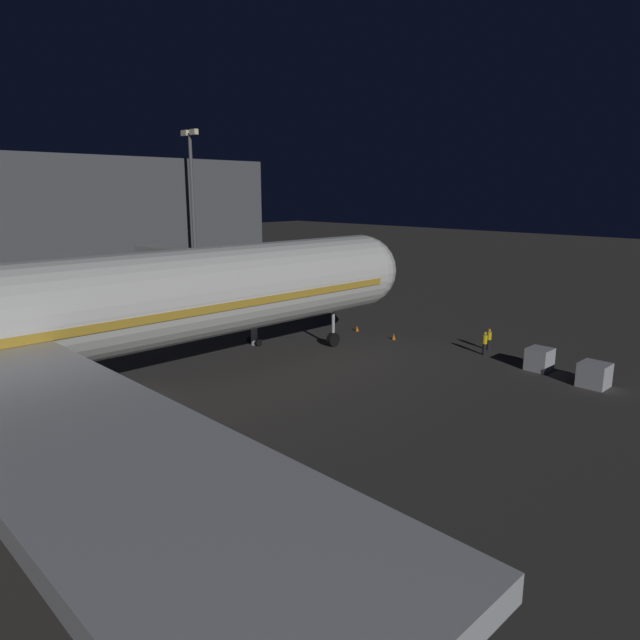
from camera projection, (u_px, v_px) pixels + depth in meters
name	position (u px, v px, depth m)	size (l,w,h in m)	color
ground_plane	(129.00, 400.00, 36.17)	(320.00, 320.00, 0.00)	#383533
jet_bridge	(210.00, 267.00, 52.33)	(21.10, 3.40, 7.70)	#9E9E99
apron_floodlight_mast	(193.00, 206.00, 66.02)	(2.90, 0.50, 19.72)	#59595E
baggage_container_near_belt	(594.00, 375.00, 38.62)	(1.81, 1.76, 1.65)	#B7BABF
baggage_container_mid_row	(539.00, 359.00, 42.23)	(1.63, 1.69, 1.65)	#B7BABF
ground_crew_near_nose_gear	(489.00, 338.00, 47.47)	(0.40, 0.40, 1.83)	black
ground_crew_marshaller_fwd	(485.00, 342.00, 46.06)	(0.40, 0.40, 1.92)	black
traffic_cone_nose_port	(394.00, 337.00, 50.99)	(0.36, 0.36, 0.55)	orange
traffic_cone_nose_starboard	(357.00, 328.00, 54.06)	(0.36, 0.36, 0.55)	orange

